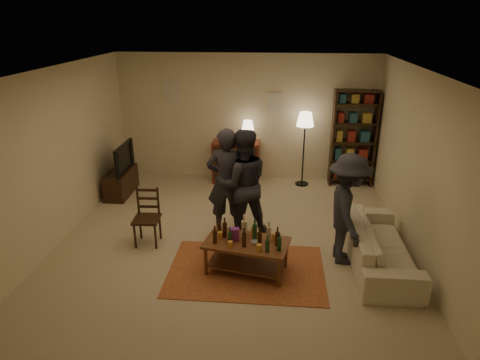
# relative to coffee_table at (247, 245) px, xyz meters

# --- Properties ---
(floor) EXTENTS (6.00, 6.00, 0.00)m
(floor) POSITION_rel_coffee_table_xyz_m (-0.29, 0.78, -0.42)
(floor) COLOR #C6B793
(floor) RESTS_ON ground
(room_shell) EXTENTS (6.00, 6.00, 6.00)m
(room_shell) POSITION_rel_coffee_table_xyz_m (-0.94, 3.76, 1.40)
(room_shell) COLOR beige
(room_shell) RESTS_ON ground
(rug) EXTENTS (2.20, 1.50, 0.01)m
(rug) POSITION_rel_coffee_table_xyz_m (-0.00, -0.00, -0.41)
(rug) COLOR #993821
(rug) RESTS_ON ground
(coffee_table) EXTENTS (1.26, 0.84, 0.81)m
(coffee_table) POSITION_rel_coffee_table_xyz_m (0.00, 0.00, 0.00)
(coffee_table) COLOR brown
(coffee_table) RESTS_ON ground
(dining_chair) EXTENTS (0.42, 0.42, 0.92)m
(dining_chair) POSITION_rel_coffee_table_xyz_m (-1.62, 0.70, 0.06)
(dining_chair) COLOR #321D10
(dining_chair) RESTS_ON ground
(tv_stand) EXTENTS (0.40, 1.00, 1.06)m
(tv_stand) POSITION_rel_coffee_table_xyz_m (-2.74, 2.58, -0.03)
(tv_stand) COLOR #321D10
(tv_stand) RESTS_ON ground
(dresser) EXTENTS (1.00, 0.50, 1.36)m
(dresser) POSITION_rel_coffee_table_xyz_m (-0.48, 3.49, 0.06)
(dresser) COLOR maroon
(dresser) RESTS_ON ground
(bookshelf) EXTENTS (0.90, 0.34, 2.02)m
(bookshelf) POSITION_rel_coffee_table_xyz_m (1.95, 3.56, 0.62)
(bookshelf) COLOR #321D10
(bookshelf) RESTS_ON ground
(floor_lamp) EXTENTS (0.36, 0.36, 1.57)m
(floor_lamp) POSITION_rel_coffee_table_xyz_m (0.94, 3.43, 0.91)
(floor_lamp) COLOR black
(floor_lamp) RESTS_ON ground
(sofa) EXTENTS (0.81, 2.08, 0.61)m
(sofa) POSITION_rel_coffee_table_xyz_m (1.91, 0.38, -0.11)
(sofa) COLOR beige
(sofa) RESTS_ON ground
(person_left) EXTENTS (0.65, 0.43, 1.79)m
(person_left) POSITION_rel_coffee_table_xyz_m (-0.41, 1.17, 0.48)
(person_left) COLOR #25232B
(person_left) RESTS_ON ground
(person_right) EXTENTS (1.02, 0.88, 1.79)m
(person_right) POSITION_rel_coffee_table_xyz_m (-0.15, 1.11, 0.48)
(person_right) COLOR #24242B
(person_right) RESTS_ON ground
(person_by_sofa) EXTENTS (0.67, 1.10, 1.65)m
(person_by_sofa) POSITION_rel_coffee_table_xyz_m (1.41, 0.42, 0.41)
(person_by_sofa) COLOR #26272E
(person_by_sofa) RESTS_ON ground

